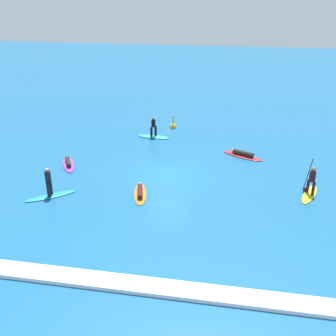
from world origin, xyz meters
TOP-DOWN VIEW (x-y plane):
  - ground_plane at (0.00, 0.00)m, footprint 120.00×120.00m
  - surfer_on_blue_board at (-5.98, -3.79)m, footprint 2.60×2.16m
  - surfer_on_red_board at (4.54, 3.83)m, footprint 2.93×1.95m
  - surfer_on_orange_board at (-1.13, -2.69)m, footprint 1.24×2.65m
  - surfer_on_yellow_board at (8.25, -1.09)m, footprint 1.44×2.57m
  - surfer_on_purple_board at (-6.71, 0.43)m, footprint 1.86×2.67m
  - surfer_on_teal_board at (-2.26, 6.49)m, footprint 2.58×0.89m
  - marker_buoy at (-1.13, 9.01)m, footprint 0.49×0.49m
  - wave_crest at (0.00, -10.04)m, footprint 20.00×0.90m

SIDE VIEW (x-z plane):
  - ground_plane at x=0.00m, z-range 0.00..0.00m
  - wave_crest at x=0.00m, z-range 0.00..0.18m
  - surfer_on_purple_board at x=-6.71m, z-range -0.06..0.31m
  - surfer_on_orange_board at x=-1.13m, z-range -0.05..0.32m
  - surfer_on_red_board at x=4.54m, z-range -0.07..0.35m
  - marker_buoy at x=-1.13m, z-range -0.42..0.76m
  - surfer_on_teal_board at x=-2.26m, z-range -0.45..1.17m
  - surfer_on_blue_board at x=-5.98m, z-range -0.38..1.36m
  - surfer_on_yellow_board at x=8.25m, z-range -0.54..1.61m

